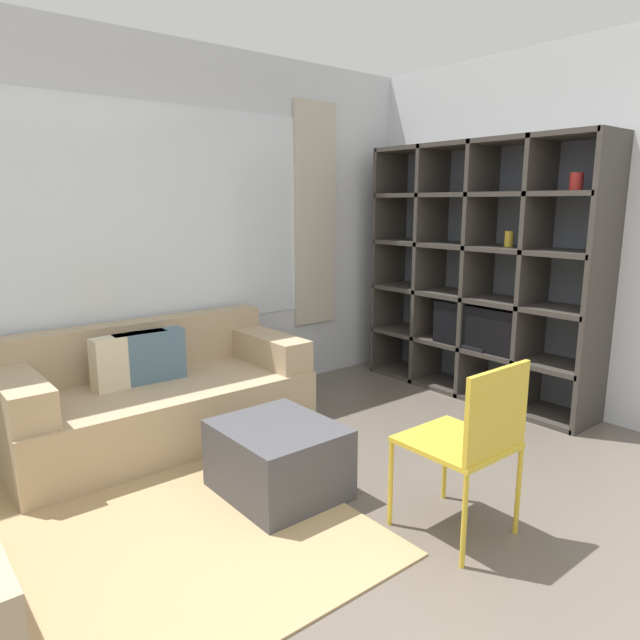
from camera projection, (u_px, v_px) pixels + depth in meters
The scene contains 8 objects.
ground_plane at pixel (468, 618), 2.19m from camera, with size 16.00×16.00×0.00m, color #665B51.
wall_back at pixel (147, 232), 4.09m from camera, with size 6.05×0.11×2.70m.
wall_right at pixel (519, 230), 4.51m from camera, with size 0.07×4.04×2.70m, color silver.
area_rug at pixel (116, 538), 2.70m from camera, with size 2.09×2.05×0.01m, color tan.
shelving_unit at pixel (480, 273), 4.59m from camera, with size 0.43×2.00×2.03m.
couch_main at pixel (157, 397), 3.80m from camera, with size 1.92×0.90×0.76m.
ottoman at pixel (278, 459), 3.10m from camera, with size 0.57×0.66×0.39m.
folding_chair at pixel (472, 435), 2.62m from camera, with size 0.44×0.46×0.86m.
Camera 1 is at (-1.65, -1.12, 1.57)m, focal length 32.00 mm.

